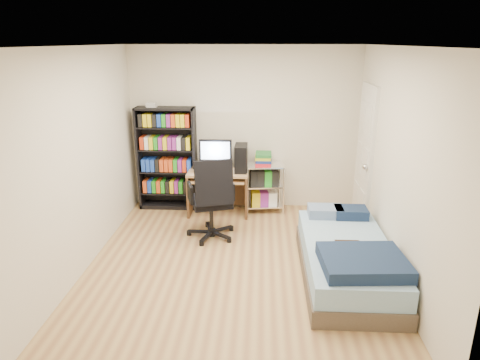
# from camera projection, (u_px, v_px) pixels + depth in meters

# --- Properties ---
(room) EXTENTS (3.58, 4.08, 2.58)m
(room) POSITION_uv_depth(u_px,v_px,m) (236.00, 165.00, 4.71)
(room) COLOR tan
(room) RESTS_ON ground
(media_shelf) EXTENTS (0.90, 0.30, 1.66)m
(media_shelf) POSITION_uv_depth(u_px,v_px,m) (167.00, 157.00, 6.64)
(media_shelf) COLOR black
(media_shelf) RESTS_ON room
(computer_desk) EXTENTS (0.91, 0.53, 1.14)m
(computer_desk) POSITION_uv_depth(u_px,v_px,m) (224.00, 174.00, 6.49)
(computer_desk) COLOR tan
(computer_desk) RESTS_ON room
(office_chair) EXTENTS (0.85, 0.85, 1.13)m
(office_chair) POSITION_uv_depth(u_px,v_px,m) (212.00, 213.00, 5.71)
(office_chair) COLOR black
(office_chair) RESTS_ON room
(wire_cart) EXTENTS (0.62, 0.48, 0.93)m
(wire_cart) POSITION_uv_depth(u_px,v_px,m) (264.00, 174.00, 6.56)
(wire_cart) COLOR white
(wire_cart) RESTS_ON room
(bed) EXTENTS (0.96, 1.92, 0.55)m
(bed) POSITION_uv_depth(u_px,v_px,m) (347.00, 259.00, 4.75)
(bed) COLOR brown
(bed) RESTS_ON room
(door) EXTENTS (0.12, 0.80, 2.00)m
(door) POSITION_uv_depth(u_px,v_px,m) (365.00, 157.00, 5.98)
(door) COLOR silver
(door) RESTS_ON room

